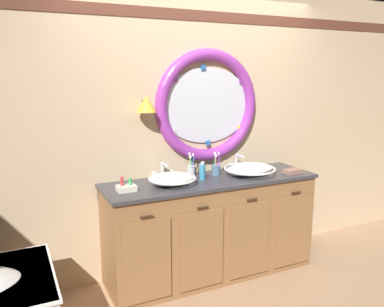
{
  "coord_description": "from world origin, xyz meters",
  "views": [
    {
      "loc": [
        -1.58,
        -2.71,
        1.82
      ],
      "look_at": [
        -0.18,
        0.25,
        1.16
      ],
      "focal_mm": 36.95,
      "sensor_mm": 36.0,
      "label": 1
    }
  ],
  "objects_px": {
    "sink_basin_right": "(250,169)",
    "folded_hand_towel": "(292,171)",
    "soap_dispenser": "(202,171)",
    "sink_basin_left": "(172,179)",
    "toothbrush_holder_left": "(191,170)",
    "toiletry_basket": "(126,188)",
    "toothbrush_holder_right": "(216,169)"
  },
  "relations": [
    {
      "from": "toothbrush_holder_left",
      "to": "toothbrush_holder_right",
      "type": "distance_m",
      "value": 0.24
    },
    {
      "from": "sink_basin_right",
      "to": "toothbrush_holder_right",
      "type": "xyz_separation_m",
      "value": [
        -0.28,
        0.13,
        -0.0
      ]
    },
    {
      "from": "soap_dispenser",
      "to": "toiletry_basket",
      "type": "xyz_separation_m",
      "value": [
        -0.7,
        -0.05,
        -0.04
      ]
    },
    {
      "from": "sink_basin_right",
      "to": "toiletry_basket",
      "type": "relative_size",
      "value": 3.2
    },
    {
      "from": "toiletry_basket",
      "to": "sink_basin_left",
      "type": "bearing_deg",
      "value": 1.23
    },
    {
      "from": "sink_basin_left",
      "to": "soap_dispenser",
      "type": "height_order",
      "value": "soap_dispenser"
    },
    {
      "from": "sink_basin_right",
      "to": "toothbrush_holder_left",
      "type": "height_order",
      "value": "toothbrush_holder_left"
    },
    {
      "from": "soap_dispenser",
      "to": "folded_hand_towel",
      "type": "xyz_separation_m",
      "value": [
        0.87,
        -0.16,
        -0.06
      ]
    },
    {
      "from": "soap_dispenser",
      "to": "toiletry_basket",
      "type": "height_order",
      "value": "soap_dispenser"
    },
    {
      "from": "sink_basin_left",
      "to": "toothbrush_holder_right",
      "type": "relative_size",
      "value": 1.89
    },
    {
      "from": "toothbrush_holder_right",
      "to": "toiletry_basket",
      "type": "relative_size",
      "value": 1.43
    },
    {
      "from": "toothbrush_holder_left",
      "to": "sink_basin_left",
      "type": "bearing_deg",
      "value": -144.74
    },
    {
      "from": "sink_basin_right",
      "to": "toothbrush_holder_left",
      "type": "bearing_deg",
      "value": 160.3
    },
    {
      "from": "soap_dispenser",
      "to": "folded_hand_towel",
      "type": "height_order",
      "value": "soap_dispenser"
    },
    {
      "from": "sink_basin_left",
      "to": "toothbrush_holder_left",
      "type": "distance_m",
      "value": 0.32
    },
    {
      "from": "sink_basin_left",
      "to": "toiletry_basket",
      "type": "bearing_deg",
      "value": -178.77
    },
    {
      "from": "sink_basin_right",
      "to": "soap_dispenser",
      "type": "relative_size",
      "value": 2.9
    },
    {
      "from": "sink_basin_right",
      "to": "toiletry_basket",
      "type": "xyz_separation_m",
      "value": [
        -1.17,
        -0.01,
        -0.03
      ]
    },
    {
      "from": "sink_basin_left",
      "to": "toothbrush_holder_right",
      "type": "distance_m",
      "value": 0.5
    },
    {
      "from": "sink_basin_left",
      "to": "toothbrush_holder_right",
      "type": "height_order",
      "value": "toothbrush_holder_right"
    },
    {
      "from": "sink_basin_right",
      "to": "toothbrush_holder_left",
      "type": "xyz_separation_m",
      "value": [
        -0.51,
        0.18,
        0.0
      ]
    },
    {
      "from": "folded_hand_towel",
      "to": "toothbrush_holder_left",
      "type": "bearing_deg",
      "value": 161.93
    },
    {
      "from": "folded_hand_towel",
      "to": "sink_basin_left",
      "type": "bearing_deg",
      "value": 174.43
    },
    {
      "from": "toothbrush_holder_right",
      "to": "soap_dispenser",
      "type": "height_order",
      "value": "toothbrush_holder_right"
    },
    {
      "from": "sink_basin_left",
      "to": "toothbrush_holder_left",
      "type": "bearing_deg",
      "value": 35.26
    },
    {
      "from": "sink_basin_left",
      "to": "toothbrush_holder_right",
      "type": "bearing_deg",
      "value": 14.52
    },
    {
      "from": "toiletry_basket",
      "to": "soap_dispenser",
      "type": "bearing_deg",
      "value": 4.12
    },
    {
      "from": "soap_dispenser",
      "to": "folded_hand_towel",
      "type": "bearing_deg",
      "value": -10.2
    },
    {
      "from": "sink_basin_right",
      "to": "folded_hand_towel",
      "type": "relative_size",
      "value": 2.79
    },
    {
      "from": "toothbrush_holder_right",
      "to": "toiletry_basket",
      "type": "bearing_deg",
      "value": -171.36
    },
    {
      "from": "sink_basin_right",
      "to": "folded_hand_towel",
      "type": "xyz_separation_m",
      "value": [
        0.4,
        -0.11,
        -0.04
      ]
    },
    {
      "from": "sink_basin_left",
      "to": "folded_hand_towel",
      "type": "xyz_separation_m",
      "value": [
        1.17,
        -0.11,
        -0.04
      ]
    }
  ]
}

